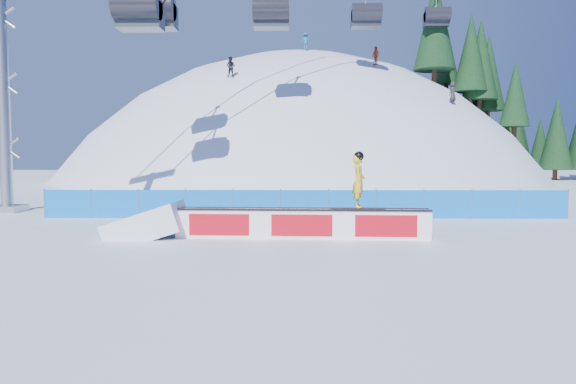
{
  "coord_description": "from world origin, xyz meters",
  "views": [
    {
      "loc": [
        -0.4,
        -16.95,
        2.62
      ],
      "look_at": [
        -0.64,
        0.87,
        1.37
      ],
      "focal_mm": 32.0,
      "sensor_mm": 36.0,
      "label": 1
    }
  ],
  "objects": [
    {
      "name": "snow_ramp",
      "position": [
        -5.2,
        -0.52,
        0.0
      ],
      "size": [
        2.66,
        1.74,
        1.62
      ],
      "primitive_type": null,
      "rotation": [
        0.0,
        -0.31,
        -0.05
      ],
      "color": "white",
      "rests_on": "ground"
    },
    {
      "name": "snowboarder",
      "position": [
        1.6,
        -0.84,
        1.85
      ],
      "size": [
        1.74,
        0.66,
        1.8
      ],
      "rotation": [
        0.0,
        0.0,
        1.43
      ],
      "color": "black",
      "rests_on": "rail_box"
    },
    {
      "name": "ground",
      "position": [
        0.0,
        0.0,
        0.0
      ],
      "size": [
        160.0,
        160.0,
        0.0
      ],
      "primitive_type": "plane",
      "color": "white",
      "rests_on": "ground"
    },
    {
      "name": "distant_skiers",
      "position": [
        2.92,
        30.02,
        11.25
      ],
      "size": [
        19.74,
        9.37,
        7.53
      ],
      "color": "black",
      "rests_on": "ground"
    },
    {
      "name": "treeline",
      "position": [
        24.88,
        41.06,
        8.99
      ],
      "size": [
        23.64,
        12.71,
        20.88
      ],
      "color": "#362215",
      "rests_on": "ground"
    },
    {
      "name": "rail_box",
      "position": [
        -0.17,
        -0.76,
        0.48
      ],
      "size": [
        8.07,
        0.94,
        0.97
      ],
      "rotation": [
        0.0,
        0.0,
        -0.05
      ],
      "color": "white",
      "rests_on": "ground"
    },
    {
      "name": "safety_fence",
      "position": [
        0.0,
        4.5,
        0.6
      ],
      "size": [
        22.05,
        0.05,
        1.3
      ],
      "color": "blue",
      "rests_on": "ground"
    },
    {
      "name": "snow_hill",
      "position": [
        0.0,
        42.0,
        -18.0
      ],
      "size": [
        64.0,
        64.0,
        64.0
      ],
      "color": "white",
      "rests_on": "ground"
    }
  ]
}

